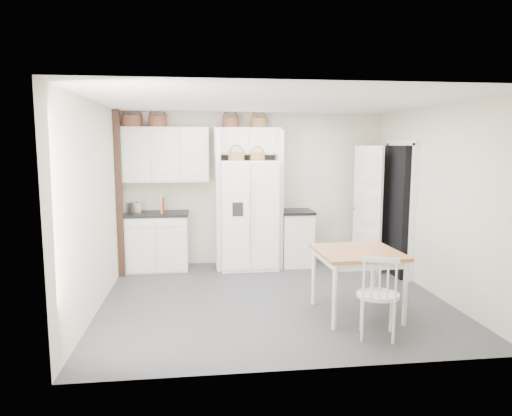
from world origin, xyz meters
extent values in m
plane|color=#333333|center=(0.00, 0.00, 0.00)|extent=(4.50, 4.50, 0.00)
plane|color=white|center=(0.00, 0.00, 2.60)|extent=(4.50, 4.50, 0.00)
plane|color=beige|center=(0.00, 2.00, 1.30)|extent=(4.50, 0.00, 4.50)
plane|color=beige|center=(-2.25, 0.00, 1.30)|extent=(0.00, 4.00, 4.00)
plane|color=beige|center=(2.25, 0.00, 1.30)|extent=(0.00, 4.00, 4.00)
cube|color=white|center=(-0.15, 1.65, 0.90)|extent=(0.93, 0.75, 1.81)
cube|color=white|center=(-1.67, 1.70, 0.46)|extent=(0.99, 0.62, 0.91)
cube|color=white|center=(0.67, 1.70, 0.45)|extent=(0.52, 0.62, 0.91)
cube|color=brown|center=(0.92, -0.70, 0.40)|extent=(0.99, 0.99, 0.80)
cube|color=white|center=(0.92, -1.37, 0.46)|extent=(0.56, 0.53, 0.93)
cube|color=black|center=(-1.67, 1.70, 0.93)|extent=(1.03, 0.66, 0.04)
cube|color=black|center=(0.67, 1.70, 0.93)|extent=(0.56, 0.66, 0.04)
cube|color=silver|center=(-2.01, 1.66, 1.04)|extent=(0.27, 0.19, 0.17)
cube|color=maroon|center=(-1.56, 1.62, 1.09)|extent=(0.04, 0.17, 0.26)
cube|color=beige|center=(-1.58, 1.62, 1.09)|extent=(0.07, 0.18, 0.26)
cylinder|color=brown|center=(-2.04, 1.83, 2.44)|extent=(0.32, 0.32, 0.18)
cylinder|color=brown|center=(-1.63, 1.83, 2.44)|extent=(0.30, 0.30, 0.17)
cylinder|color=brown|center=(-0.43, 1.83, 2.43)|extent=(0.28, 0.28, 0.16)
cylinder|color=brown|center=(0.05, 1.83, 2.43)|extent=(0.27, 0.27, 0.16)
cylinder|color=brown|center=(-0.36, 1.55, 1.88)|extent=(0.26, 0.26, 0.14)
cylinder|color=brown|center=(-0.01, 1.55, 1.87)|extent=(0.24, 0.24, 0.13)
cube|color=white|center=(-1.50, 1.83, 1.90)|extent=(1.40, 0.34, 0.90)
cube|color=white|center=(-0.15, 1.83, 2.12)|extent=(1.12, 0.34, 0.45)
cube|color=white|center=(-0.66, 1.70, 1.15)|extent=(0.08, 0.60, 2.30)
cube|color=white|center=(0.36, 1.70, 1.15)|extent=(0.08, 0.60, 2.30)
cube|color=black|center=(-2.20, 1.35, 1.30)|extent=(0.09, 0.09, 2.60)
cube|color=black|center=(2.16, 1.00, 1.02)|extent=(0.18, 0.85, 2.05)
cube|color=white|center=(1.80, 1.33, 1.02)|extent=(0.21, 0.79, 2.05)
camera|label=1|loc=(-0.95, -5.88, 2.04)|focal=32.00mm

